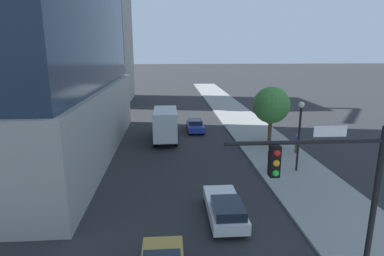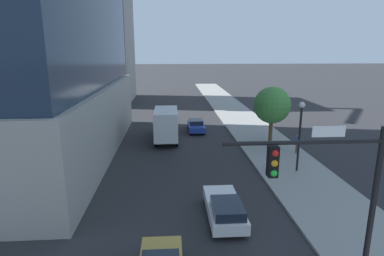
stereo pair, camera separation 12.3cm
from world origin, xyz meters
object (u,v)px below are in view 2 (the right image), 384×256
at_px(street_tree, 272,105).
at_px(car_blue, 196,125).
at_px(traffic_light_pole, 330,185).
at_px(street_lamp, 300,126).
at_px(pedestrian_blue_shirt, 297,144).
at_px(pedestrian_red_shirt, 270,159).
at_px(car_white, 225,208).
at_px(box_truck, 166,123).

height_order(street_tree, car_blue, street_tree).
height_order(traffic_light_pole, street_lamp, traffic_light_pole).
distance_m(traffic_light_pole, car_blue, 26.00).
relative_size(traffic_light_pole, pedestrian_blue_shirt, 3.94).
xyz_separation_m(traffic_light_pole, pedestrian_blue_shirt, (5.78, 16.76, -3.65)).
distance_m(street_lamp, pedestrian_red_shirt, 3.33).
distance_m(traffic_light_pole, pedestrian_red_shirt, 13.50).
relative_size(street_lamp, car_white, 1.12).
relative_size(pedestrian_blue_shirt, pedestrian_red_shirt, 1.00).
distance_m(car_blue, pedestrian_blue_shirt, 12.10).
bearing_deg(traffic_light_pole, car_white, 112.66).
height_order(traffic_light_pole, pedestrian_blue_shirt, traffic_light_pole).
bearing_deg(box_truck, street_tree, -12.20).
xyz_separation_m(pedestrian_blue_shirt, pedestrian_red_shirt, (-3.67, -3.94, -0.00)).
relative_size(car_white, pedestrian_red_shirt, 2.83).
height_order(pedestrian_blue_shirt, pedestrian_red_shirt, pedestrian_blue_shirt).
bearing_deg(traffic_light_pole, car_blue, 95.57).
relative_size(street_lamp, pedestrian_blue_shirt, 3.16).
bearing_deg(pedestrian_red_shirt, car_blue, 109.88).
relative_size(traffic_light_pole, pedestrian_red_shirt, 3.95).
bearing_deg(pedestrian_blue_shirt, car_blue, 133.21).
distance_m(box_truck, pedestrian_red_shirt, 12.23).
height_order(traffic_light_pole, car_white, traffic_light_pole).
bearing_deg(box_truck, car_blue, 46.39).
relative_size(car_blue, pedestrian_blue_shirt, 2.51).
relative_size(car_white, pedestrian_blue_shirt, 2.82).
xyz_separation_m(traffic_light_pole, car_blue, (-2.50, 25.58, -3.98)).
bearing_deg(car_white, traffic_light_pole, -67.34).
distance_m(car_white, box_truck, 16.49).
height_order(street_lamp, car_blue, street_lamp).
bearing_deg(pedestrian_red_shirt, traffic_light_pole, -99.37).
xyz_separation_m(street_tree, car_blue, (-6.81, 5.68, -3.22)).
distance_m(street_lamp, box_truck, 13.89).
bearing_deg(pedestrian_blue_shirt, box_truck, 155.33).
xyz_separation_m(car_blue, pedestrian_red_shirt, (4.61, -12.75, 0.32)).
xyz_separation_m(street_lamp, pedestrian_red_shirt, (-2.01, 0.26, -2.65)).
distance_m(street_lamp, street_tree, 7.35).
height_order(street_tree, pedestrian_red_shirt, street_tree).
bearing_deg(car_white, street_lamp, 44.82).
bearing_deg(car_blue, street_lamp, -63.04).
bearing_deg(street_tree, box_truck, 167.80).
xyz_separation_m(box_truck, pedestrian_blue_shirt, (11.60, -5.33, -0.85)).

